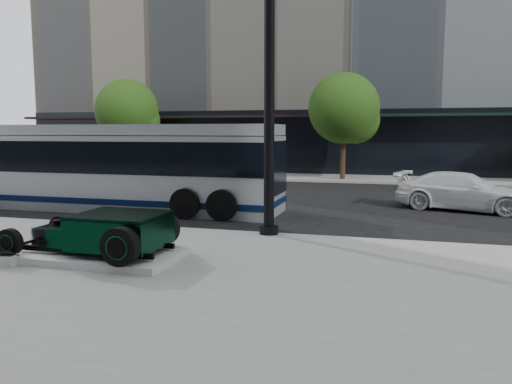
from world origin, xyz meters
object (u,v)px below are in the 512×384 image
(hot_rod, at_px, (111,232))
(white_sedan, at_px, (464,191))
(lamppost, at_px, (269,72))
(transit_bus, at_px, (111,166))

(hot_rod, height_order, white_sedan, white_sedan)
(lamppost, height_order, white_sedan, lamppost)
(lamppost, xyz_separation_m, white_sedan, (5.31, 6.23, -3.50))
(lamppost, bearing_deg, white_sedan, 49.55)
(hot_rod, xyz_separation_m, white_sedan, (7.75, 9.57, -0.05))
(white_sedan, bearing_deg, lamppost, 155.26)
(lamppost, distance_m, transit_bus, 7.83)
(hot_rod, relative_size, white_sedan, 0.72)
(hot_rod, bearing_deg, lamppost, 53.83)
(lamppost, bearing_deg, transit_bus, 153.08)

